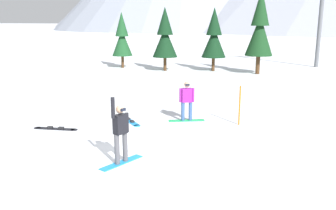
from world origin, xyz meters
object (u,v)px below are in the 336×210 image
Objects in this scene: pine_tree_tall at (122,38)px; ski_lift_tower at (321,8)px; pine_tree_twin at (214,37)px; pine_tree_short at (260,28)px; snowboarder_foreground at (121,132)px; pine_tree_young at (165,36)px; trail_marker_pole at (240,105)px; snowboarder_midground at (187,100)px; loose_snowboard_near_left at (130,121)px; loose_snowboard_near_right at (56,129)px.

pine_tree_tall is 0.55× the size of ski_lift_tower.
pine_tree_short is (3.65, -0.64, 0.74)m from pine_tree_twin.
ski_lift_tower reaches higher than pine_tree_twin.
snowboarder_foreground is 20.38m from pine_tree_young.
pine_tree_tall is (-4.18, 0.72, -0.20)m from pine_tree_young.
trail_marker_pole is at bearing -61.69° from pine_tree_young.
snowboarder_midground is 0.32× the size of pine_tree_young.
trail_marker_pole reaches higher than loose_snowboard_near_left.
loose_snowboard_near_right is at bearing -157.67° from trail_marker_pole.
loose_snowboard_near_left is 3.00m from loose_snowboard_near_right.
pine_tree_short is (6.42, 17.66, 3.53)m from loose_snowboard_near_right.
ski_lift_tower reaches higher than pine_tree_tall.
pine_tree_twin is at bearing -146.93° from ski_lift_tower.
loose_snowboard_near_left is 0.29× the size of pine_tree_twin.
loose_snowboard_near_right is 0.35× the size of pine_tree_young.
snowboarder_midground reaches higher than loose_snowboard_near_left.
snowboarder_midground is 15.32m from pine_tree_short.
pine_tree_young is at bearing 104.24° from snowboarder_foreground.
pine_tree_twin reaches higher than loose_snowboard_near_left.
snowboarder_midground is (0.67, 5.07, -0.09)m from snowboarder_foreground.
loose_snowboard_near_left is (-2.23, -0.79, -0.86)m from snowboarder_midground.
trail_marker_pole is 15.16m from pine_tree_short.
snowboarder_foreground is 0.31× the size of pine_tree_short.
pine_tree_short is at bearing 91.15° from trail_marker_pole.
loose_snowboard_near_left is 4.55m from trail_marker_pole.
pine_tree_short is at bearing 75.43° from loose_snowboard_near_left.
ski_lift_tower is at bearing 52.04° from pine_tree_short.
pine_tree_young is (-1.11, 17.29, 2.81)m from loose_snowboard_near_right.
snowboarder_foreground is 1.27× the size of trail_marker_pole.
pine_tree_twin reaches higher than snowboarder_foreground.
pine_tree_twin is (-1.78, 15.61, 1.93)m from snowboarder_midground.
pine_tree_young is 14.10m from ski_lift_tower.
pine_tree_twin reaches higher than snowboarder_midground.
pine_tree_tall is at bearing 106.38° from loose_snowboard_near_right.
pine_tree_tall reaches higher than loose_snowboard_near_right.
loose_snowboard_near_left is 0.83× the size of loose_snowboard_near_right.
pine_tree_young is at bearing 118.31° from trail_marker_pole.
ski_lift_tower is (8.42, 5.48, 2.33)m from pine_tree_twin.
loose_snowboard_near_right is at bearing -115.20° from ski_lift_tower.
ski_lift_tower reaches higher than pine_tree_short.
pine_tree_twin reaches higher than trail_marker_pole.
snowboarder_foreground is 4.65m from loose_snowboard_near_right.
pine_tree_twin is at bearing 88.43° from loose_snowboard_near_left.
pine_tree_young reaches higher than snowboarder_foreground.
snowboarder_midground is 0.26× the size of pine_tree_short.
pine_tree_young is at bearing 93.67° from loose_snowboard_near_right.
snowboarder_foreground is at bearing -105.61° from ski_lift_tower.
snowboarder_midground is at bearing 30.59° from loose_snowboard_near_right.
trail_marker_pole is 16.16m from pine_tree_twin.
pine_tree_young is at bearing -177.14° from pine_tree_short.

